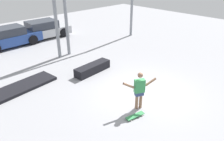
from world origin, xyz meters
TOP-DOWN VIEW (x-y plane):
  - ground_plane at (0.00, 0.00)m, footprint 36.00×36.00m
  - skateboarder at (-1.05, -0.62)m, footprint 1.31×0.72m
  - skateboard at (-1.62, -0.92)m, footprint 0.83×0.35m
  - grind_box at (-0.28, 3.23)m, footprint 2.20×0.76m
  - manual_pad at (-3.95, 4.22)m, footprint 3.65×1.50m
  - parked_car_blue at (-1.83, 10.58)m, footprint 4.30×1.93m
  - parked_car_silver at (0.97, 10.74)m, footprint 4.01×1.98m

SIDE VIEW (x-z plane):
  - ground_plane at x=0.00m, z-range 0.00..0.00m
  - skateboard at x=-1.62m, z-range 0.03..0.10m
  - manual_pad at x=-3.95m, z-range 0.00..0.14m
  - grind_box at x=-0.28m, z-range 0.00..0.46m
  - parked_car_silver at x=0.97m, z-range -0.02..1.36m
  - parked_car_blue at x=-1.83m, z-range -0.02..1.37m
  - skateboarder at x=-1.05m, z-range 0.08..1.69m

